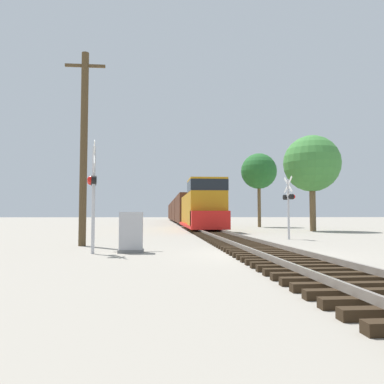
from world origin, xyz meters
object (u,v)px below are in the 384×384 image
object	(u,v)px
relay_cabinet	(131,233)
tree_far_right	(312,164)
crossing_signal_near	(93,187)
crossing_signal_far	(289,201)
utility_pole	(84,146)
tree_mid_background	(259,171)
freight_train	(180,211)

from	to	relation	value
relay_cabinet	tree_far_right	world-z (taller)	tree_far_right
crossing_signal_near	crossing_signal_far	xyz separation A→B (m)	(9.64, 6.98, -0.22)
utility_pole	tree_mid_background	distance (m)	28.37
freight_train	relay_cabinet	distance (m)	54.49
freight_train	tree_mid_background	xyz separation A→B (m)	(7.48, -26.86, 4.21)
crossing_signal_near	utility_pole	xyz separation A→B (m)	(-1.04, 3.44, 2.10)
crossing_signal_far	relay_cabinet	bearing A→B (deg)	119.53
crossing_signal_near	crossing_signal_far	distance (m)	11.91
crossing_signal_far	tree_far_right	size ratio (longest dim) A/B	0.43
crossing_signal_near	relay_cabinet	distance (m)	2.16
crossing_signal_far	utility_pole	xyz separation A→B (m)	(-10.68, -3.54, 2.32)
freight_train	tree_far_right	world-z (taller)	tree_far_right
freight_train	relay_cabinet	world-z (taller)	freight_train
utility_pole	tree_mid_background	world-z (taller)	utility_pole
freight_train	crossing_signal_near	bearing A→B (deg)	-96.31
tree_far_right	relay_cabinet	bearing A→B (deg)	-129.51
relay_cabinet	utility_pole	size ratio (longest dim) A/B	0.17
crossing_signal_near	tree_mid_background	bearing A→B (deg)	143.20
crossing_signal_far	tree_far_right	xyz separation A→B (m)	(5.71, 10.31, 3.58)
crossing_signal_near	tree_mid_background	xyz separation A→B (m)	(13.51, 27.73, 3.90)
utility_pole	tree_far_right	bearing A→B (deg)	40.20
freight_train	crossing_signal_near	xyz separation A→B (m)	(-6.04, -54.59, 0.32)
freight_train	relay_cabinet	bearing A→B (deg)	-94.94
tree_far_right	utility_pole	bearing A→B (deg)	-139.80
crossing_signal_near	relay_cabinet	world-z (taller)	crossing_signal_near
crossing_signal_near	relay_cabinet	xyz separation A→B (m)	(1.35, 0.31, -1.66)
freight_train	utility_pole	distance (m)	51.69
crossing_signal_far	freight_train	bearing A→B (deg)	-4.96
crossing_signal_near	tree_far_right	size ratio (longest dim) A/B	0.49
freight_train	tree_far_right	xyz separation A→B (m)	(9.31, -37.29, 3.67)
freight_train	utility_pole	world-z (taller)	utility_pole
crossing_signal_near	relay_cabinet	size ratio (longest dim) A/B	2.71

